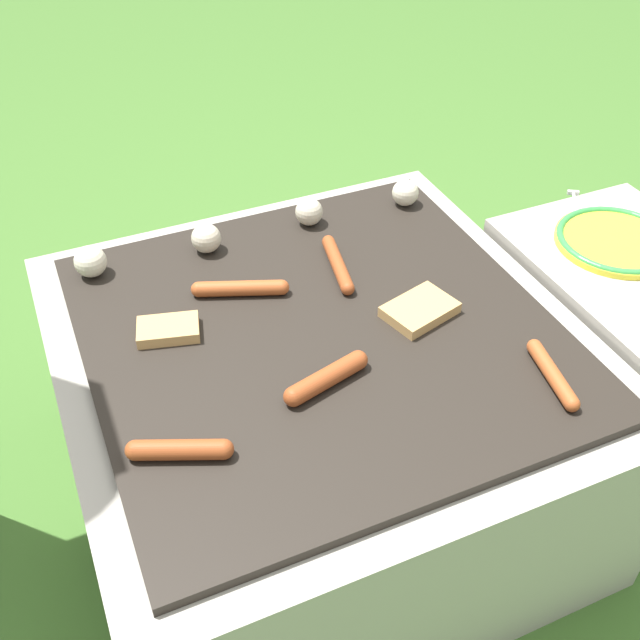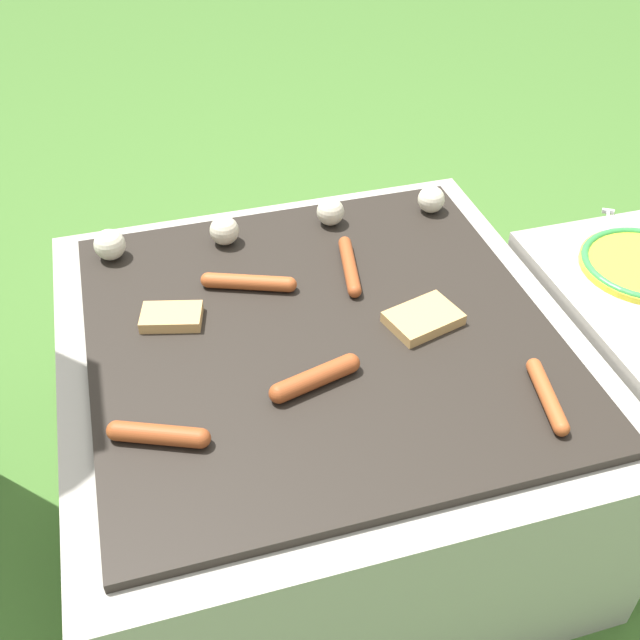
{
  "view_description": "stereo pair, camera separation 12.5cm",
  "coord_description": "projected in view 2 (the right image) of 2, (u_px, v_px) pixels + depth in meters",
  "views": [
    {
      "loc": [
        -0.38,
        -0.87,
        1.25
      ],
      "look_at": [
        0.0,
        0.0,
        0.44
      ],
      "focal_mm": 42.0,
      "sensor_mm": 36.0,
      "label": 1
    },
    {
      "loc": [
        -0.26,
        -0.91,
        1.25
      ],
      "look_at": [
        0.0,
        0.0,
        0.44
      ],
      "focal_mm": 42.0,
      "sensor_mm": 36.0,
      "label": 2
    }
  ],
  "objects": [
    {
      "name": "mushroom_row",
      "position": [
        269.0,
        222.0,
        1.46
      ],
      "size": [
        0.7,
        0.07,
        0.06
      ],
      "color": "beige",
      "rests_on": "grill"
    },
    {
      "name": "sausage_front_left",
      "position": [
        315.0,
        378.0,
        1.15
      ],
      "size": [
        0.15,
        0.06,
        0.03
      ],
      "color": "#93421E",
      "rests_on": "grill"
    },
    {
      "name": "side_ledge",
      "position": [
        630.0,
        370.0,
        1.49
      ],
      "size": [
        0.36,
        0.47,
        0.42
      ],
      "color": "#9E998E",
      "rests_on": "ground_plane"
    },
    {
      "name": "sausage_back_left",
      "position": [
        547.0,
        396.0,
        1.13
      ],
      "size": [
        0.05,
        0.15,
        0.02
      ],
      "color": "#A34C23",
      "rests_on": "grill"
    },
    {
      "name": "sausage_front_center",
      "position": [
        158.0,
        434.0,
        1.06
      ],
      "size": [
        0.14,
        0.08,
        0.03
      ],
      "color": "#93421E",
      "rests_on": "grill"
    },
    {
      "name": "sausage_mid_left",
      "position": [
        350.0,
        266.0,
        1.38
      ],
      "size": [
        0.05,
        0.17,
        0.02
      ],
      "color": "#93421E",
      "rests_on": "grill"
    },
    {
      "name": "fork_utensil",
      "position": [
        609.0,
        232.0,
        1.48
      ],
      "size": [
        0.11,
        0.17,
        0.01
      ],
      "color": "silver",
      "rests_on": "side_ledge"
    },
    {
      "name": "bread_slice_left",
      "position": [
        172.0,
        317.0,
        1.27
      ],
      "size": [
        0.11,
        0.09,
        0.02
      ],
      "color": "tan",
      "rests_on": "grill"
    },
    {
      "name": "sausage_back_center",
      "position": [
        249.0,
        282.0,
        1.34
      ],
      "size": [
        0.16,
        0.08,
        0.03
      ],
      "color": "#A34C23",
      "rests_on": "grill"
    },
    {
      "name": "grill",
      "position": [
        320.0,
        415.0,
        1.4
      ],
      "size": [
        0.87,
        0.87,
        0.42
      ],
      "color": "#9E998E",
      "rests_on": "ground_plane"
    },
    {
      "name": "ground_plane",
      "position": [
        320.0,
        485.0,
        1.54
      ],
      "size": [
        14.0,
        14.0,
        0.0
      ],
      "primitive_type": "plane",
      "color": "#3D6628"
    },
    {
      "name": "bread_slice_right",
      "position": [
        423.0,
        318.0,
        1.27
      ],
      "size": [
        0.14,
        0.11,
        0.02
      ],
      "color": "tan",
      "rests_on": "grill"
    }
  ]
}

